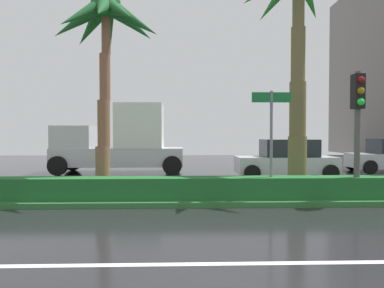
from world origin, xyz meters
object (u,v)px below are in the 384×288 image
(palm_tree_centre_left, at_px, (106,29))
(street_name_sign, at_px, (271,129))
(traffic_signal_median_right, at_px, (358,111))
(box_truck_lead, at_px, (121,142))
(car_in_traffic_second, at_px, (286,160))
(palm_tree_centre, at_px, (299,14))

(palm_tree_centre_left, bearing_deg, street_name_sign, -13.60)
(palm_tree_centre_left, distance_m, street_name_sign, 5.83)
(street_name_sign, bearing_deg, palm_tree_centre_left, 166.40)
(traffic_signal_median_right, xyz_separation_m, street_name_sign, (-2.38, 0.14, -0.50))
(traffic_signal_median_right, distance_m, street_name_sign, 2.43)
(palm_tree_centre_left, height_order, box_truck_lead, palm_tree_centre_left)
(palm_tree_centre_left, height_order, car_in_traffic_second, palm_tree_centre_left)
(box_truck_lead, relative_size, car_in_traffic_second, 1.49)
(palm_tree_centre, height_order, traffic_signal_median_right, palm_tree_centre)
(palm_tree_centre, distance_m, street_name_sign, 4.12)
(palm_tree_centre_left, relative_size, traffic_signal_median_right, 1.77)
(box_truck_lead, height_order, car_in_traffic_second, box_truck_lead)
(palm_tree_centre_left, height_order, street_name_sign, palm_tree_centre_left)
(palm_tree_centre, relative_size, box_truck_lead, 1.16)
(palm_tree_centre_left, relative_size, car_in_traffic_second, 1.45)
(car_in_traffic_second, bearing_deg, box_truck_lead, -18.35)
(palm_tree_centre_left, distance_m, car_in_traffic_second, 9.36)
(traffic_signal_median_right, relative_size, car_in_traffic_second, 0.82)
(palm_tree_centre, bearing_deg, traffic_signal_median_right, -53.61)
(traffic_signal_median_right, height_order, car_in_traffic_second, traffic_signal_median_right)
(palm_tree_centre, relative_size, street_name_sign, 2.49)
(traffic_signal_median_right, height_order, street_name_sign, traffic_signal_median_right)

